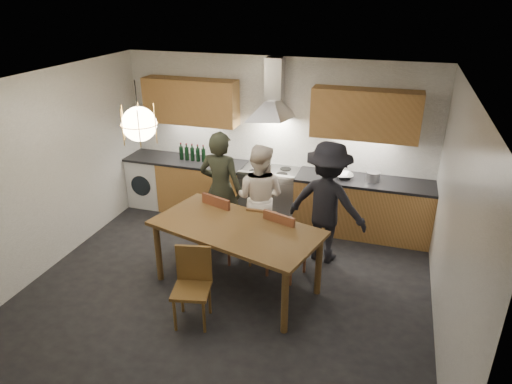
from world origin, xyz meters
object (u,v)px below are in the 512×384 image
(dining_table, at_px, (236,234))
(wine_bottles, at_px, (192,152))
(chair_back_left, at_px, (222,222))
(chair_front, at_px, (193,280))
(stock_pot, at_px, (373,177))
(person_right, at_px, (327,203))
(person_mid, at_px, (259,197))
(person_left, at_px, (221,189))
(mixing_bowl, at_px, (344,176))

(dining_table, xyz_separation_m, wine_bottles, (-1.44, 1.90, 0.27))
(chair_back_left, bearing_deg, chair_front, 115.38)
(stock_pot, xyz_separation_m, wine_bottles, (-2.93, 0.02, 0.07))
(person_right, height_order, wine_bottles, person_right)
(dining_table, bearing_deg, stock_pot, 67.08)
(person_mid, bearing_deg, dining_table, 95.82)
(chair_back_left, distance_m, stock_pot, 2.34)
(chair_back_left, xyz_separation_m, person_left, (-0.18, 0.43, 0.29))
(person_left, distance_m, mixing_bowl, 1.87)
(chair_front, xyz_separation_m, person_left, (-0.32, 1.71, 0.35))
(person_right, xyz_separation_m, mixing_bowl, (0.11, 0.86, 0.07))
(person_right, distance_m, mixing_bowl, 0.87)
(chair_back_left, distance_m, mixing_bowl, 2.00)
(dining_table, relative_size, stock_pot, 11.15)
(chair_back_left, height_order, person_right, person_right)
(person_right, bearing_deg, chair_front, 67.39)
(mixing_bowl, bearing_deg, chair_back_left, -138.01)
(person_mid, relative_size, stock_pot, 7.77)
(chair_front, bearing_deg, person_mid, 70.73)
(stock_pot, bearing_deg, chair_back_left, -145.11)
(chair_front, xyz_separation_m, person_right, (1.22, 1.74, 0.34))
(mixing_bowl, height_order, stock_pot, stock_pot)
(chair_back_left, height_order, chair_front, chair_back_left)
(person_left, height_order, stock_pot, person_left)
(person_mid, bearing_deg, chair_front, 86.74)
(chair_back_left, bearing_deg, person_mid, -106.78)
(person_mid, xyz_separation_m, mixing_bowl, (1.09, 0.80, 0.15))
(chair_front, bearing_deg, mixing_bowl, 51.16)
(person_left, bearing_deg, chair_back_left, 114.21)
(dining_table, height_order, person_left, person_left)
(person_left, relative_size, stock_pot, 8.59)
(chair_front, height_order, person_mid, person_mid)
(person_left, relative_size, wine_bottles, 3.70)
(stock_pot, bearing_deg, mixing_bowl, 179.78)
(chair_back_left, xyz_separation_m, stock_pot, (1.89, 1.32, 0.39))
(person_mid, relative_size, mixing_bowl, 5.63)
(chair_back_left, relative_size, mixing_bowl, 3.61)
(chair_back_left, relative_size, person_right, 0.59)
(dining_table, distance_m, chair_back_left, 0.72)
(chair_back_left, relative_size, chair_front, 1.12)
(person_mid, bearing_deg, person_left, 13.48)
(mixing_bowl, distance_m, wine_bottles, 2.50)
(person_left, bearing_deg, person_right, -177.15)
(mixing_bowl, relative_size, wine_bottles, 0.59)
(dining_table, height_order, chair_back_left, chair_back_left)
(person_mid, bearing_deg, chair_back_left, 58.23)
(mixing_bowl, bearing_deg, person_right, -97.19)
(person_left, distance_m, person_right, 1.53)
(mixing_bowl, bearing_deg, person_mid, -143.69)
(stock_pot, bearing_deg, chair_front, -123.90)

